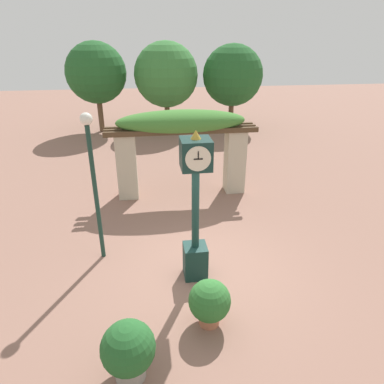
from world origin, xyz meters
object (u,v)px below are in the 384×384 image
potted_plant_near_left (210,302)px  potted_plant_near_right (128,350)px  lamp_post (93,171)px  pedestal_clock (195,208)px

potted_plant_near_left → potted_plant_near_right: (-1.40, -0.89, 0.05)m
potted_plant_near_right → lamp_post: 3.78m
potted_plant_near_right → lamp_post: lamp_post is taller
pedestal_clock → potted_plant_near_right: (-1.36, -2.30, -1.11)m
potted_plant_near_left → lamp_post: bearing=131.1°
potted_plant_near_left → potted_plant_near_right: potted_plant_near_right is taller
pedestal_clock → potted_plant_near_left: bearing=-88.0°
lamp_post → potted_plant_near_right: bearing=-77.8°
pedestal_clock → lamp_post: (-2.08, 1.02, 0.53)m
potted_plant_near_left → lamp_post: (-2.13, 2.44, 1.69)m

